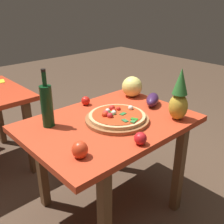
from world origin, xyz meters
TOP-DOWN VIEW (x-y plane):
  - ground_plane at (0.00, 0.00)m, footprint 10.00×10.00m
  - display_table at (0.00, 0.00)m, footprint 1.13×0.81m
  - pizza_board at (0.04, -0.04)m, footprint 0.43×0.43m
  - pizza at (0.03, -0.04)m, footprint 0.38×0.38m
  - wine_bottle at (-0.34, 0.21)m, footprint 0.08×0.08m
  - pineapple_left at (0.36, -0.29)m, footprint 0.13×0.13m
  - melon at (0.46, 0.23)m, footprint 0.17×0.17m
  - bell_pepper at (-0.40, -0.22)m, footprint 0.09×0.09m
  - eggplant at (0.43, -0.02)m, footprint 0.22×0.18m
  - tomato_beside_pepper at (-0.08, -0.35)m, footprint 0.07×0.07m
  - tomato_by_bottle at (0.06, 0.33)m, footprint 0.07×0.07m

SIDE VIEW (x-z plane):
  - ground_plane at x=0.00m, z-range 0.00..0.00m
  - display_table at x=0.00m, z-range 0.27..1.01m
  - pizza_board at x=0.04m, z-range 0.74..0.76m
  - tomato_by_bottle at x=0.06m, z-range 0.74..0.81m
  - tomato_beside_pepper at x=-0.08m, z-range 0.74..0.81m
  - pizza at x=0.03m, z-range 0.75..0.81m
  - bell_pepper at x=-0.40m, z-range 0.73..0.83m
  - eggplant at x=0.43m, z-range 0.74..0.83m
  - melon at x=0.46m, z-range 0.74..0.91m
  - wine_bottle at x=-0.34m, z-range 0.69..1.07m
  - pineapple_left at x=0.36m, z-range 0.72..1.07m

